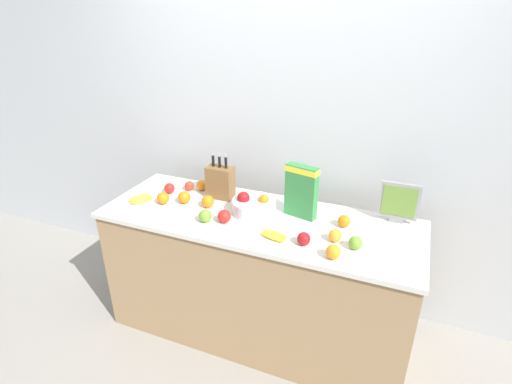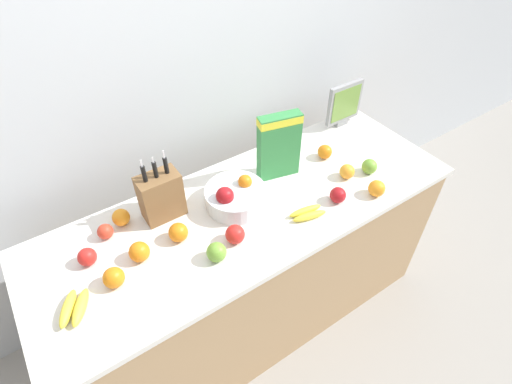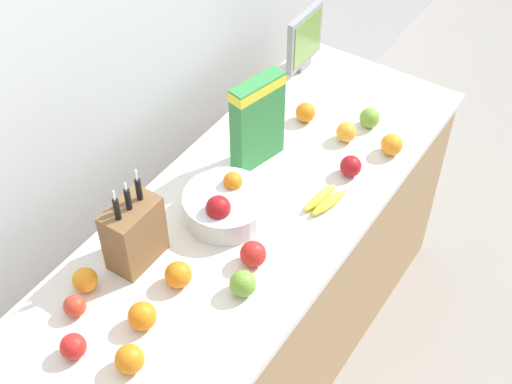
{
  "view_description": "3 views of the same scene",
  "coord_description": "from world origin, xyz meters",
  "px_view_note": "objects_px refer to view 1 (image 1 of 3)",
  "views": [
    {
      "loc": [
        0.8,
        -1.99,
        2.08
      ],
      "look_at": [
        -0.04,
        0.06,
        1.03
      ],
      "focal_mm": 28.0,
      "sensor_mm": 36.0,
      "label": 1
    },
    {
      "loc": [
        -0.69,
        -1.06,
        2.16
      ],
      "look_at": [
        -0.01,
        -0.06,
        1.03
      ],
      "focal_mm": 28.0,
      "sensor_mm": 36.0,
      "label": 2
    },
    {
      "loc": [
        -1.3,
        -0.9,
        2.57
      ],
      "look_at": [
        0.06,
        0.0,
        0.94
      ],
      "focal_mm": 50.0,
      "sensor_mm": 36.0,
      "label": 3
    }
  ],
  "objects_px": {
    "small_monitor": "(399,202)",
    "banana_bunch_right": "(274,235)",
    "apple_leftmost": "(224,216)",
    "apple_rightmost": "(304,239)",
    "orange_back_center": "(335,236)",
    "orange_near_bowl": "(202,185)",
    "orange_front_right": "(344,221)",
    "banana_bunch_left": "(141,199)",
    "orange_mid_right": "(163,198)",
    "apple_rear": "(189,186)",
    "orange_mid_left": "(333,252)",
    "fruit_bowl": "(254,206)",
    "apple_by_knife_block": "(169,188)",
    "orange_front_left": "(208,201)",
    "cereal_box": "(301,190)",
    "apple_middle": "(205,216)",
    "knife_block": "(220,182)",
    "apple_near_bananas": "(355,243)",
    "orange_front_center": "(184,198)"
  },
  "relations": [
    {
      "from": "apple_leftmost",
      "to": "apple_rightmost",
      "type": "bearing_deg",
      "value": -6.56
    },
    {
      "from": "banana_bunch_left",
      "to": "orange_mid_right",
      "type": "distance_m",
      "value": 0.16
    },
    {
      "from": "apple_rightmost",
      "to": "orange_front_right",
      "type": "height_order",
      "value": "same"
    },
    {
      "from": "knife_block",
      "to": "banana_bunch_left",
      "type": "distance_m",
      "value": 0.54
    },
    {
      "from": "orange_near_bowl",
      "to": "banana_bunch_left",
      "type": "bearing_deg",
      "value": -132.73
    },
    {
      "from": "apple_leftmost",
      "to": "apple_middle",
      "type": "relative_size",
      "value": 1.01
    },
    {
      "from": "banana_bunch_left",
      "to": "apple_rear",
      "type": "bearing_deg",
      "value": 53.14
    },
    {
      "from": "banana_bunch_left",
      "to": "orange_near_bowl",
      "type": "xyz_separation_m",
      "value": [
        0.29,
        0.31,
        0.02
      ]
    },
    {
      "from": "banana_bunch_right",
      "to": "apple_leftmost",
      "type": "height_order",
      "value": "apple_leftmost"
    },
    {
      "from": "banana_bunch_right",
      "to": "orange_front_center",
      "type": "height_order",
      "value": "orange_front_center"
    },
    {
      "from": "cereal_box",
      "to": "apple_middle",
      "type": "bearing_deg",
      "value": -137.63
    },
    {
      "from": "cereal_box",
      "to": "banana_bunch_right",
      "type": "distance_m",
      "value": 0.35
    },
    {
      "from": "banana_bunch_left",
      "to": "apple_by_knife_block",
      "type": "height_order",
      "value": "apple_by_knife_block"
    },
    {
      "from": "orange_front_right",
      "to": "orange_mid_left",
      "type": "xyz_separation_m",
      "value": [
        0.01,
        -0.34,
        0.0
      ]
    },
    {
      "from": "knife_block",
      "to": "orange_mid_right",
      "type": "distance_m",
      "value": 0.39
    },
    {
      "from": "apple_rightmost",
      "to": "orange_back_center",
      "type": "distance_m",
      "value": 0.18
    },
    {
      "from": "orange_back_center",
      "to": "orange_near_bowl",
      "type": "distance_m",
      "value": 1.05
    },
    {
      "from": "apple_rightmost",
      "to": "orange_near_bowl",
      "type": "bearing_deg",
      "value": 154.32
    },
    {
      "from": "small_monitor",
      "to": "apple_leftmost",
      "type": "distance_m",
      "value": 1.03
    },
    {
      "from": "apple_by_knife_block",
      "to": "apple_rear",
      "type": "distance_m",
      "value": 0.14
    },
    {
      "from": "fruit_bowl",
      "to": "apple_rightmost",
      "type": "xyz_separation_m",
      "value": [
        0.39,
        -0.24,
        -0.01
      ]
    },
    {
      "from": "banana_bunch_right",
      "to": "banana_bunch_left",
      "type": "bearing_deg",
      "value": 174.19
    },
    {
      "from": "cereal_box",
      "to": "apple_near_bananas",
      "type": "xyz_separation_m",
      "value": [
        0.38,
        -0.24,
        -0.14
      ]
    },
    {
      "from": "apple_near_bananas",
      "to": "orange_near_bowl",
      "type": "xyz_separation_m",
      "value": [
        -1.12,
        0.35,
        0.0
      ]
    },
    {
      "from": "apple_rightmost",
      "to": "banana_bunch_right",
      "type": "bearing_deg",
      "value": 179.31
    },
    {
      "from": "small_monitor",
      "to": "banana_bunch_right",
      "type": "distance_m",
      "value": 0.77
    },
    {
      "from": "apple_rightmost",
      "to": "orange_back_center",
      "type": "bearing_deg",
      "value": 33.25
    },
    {
      "from": "banana_bunch_right",
      "to": "apple_near_bananas",
      "type": "height_order",
      "value": "apple_near_bananas"
    },
    {
      "from": "apple_leftmost",
      "to": "orange_front_right",
      "type": "height_order",
      "value": "apple_leftmost"
    },
    {
      "from": "orange_front_center",
      "to": "orange_mid_left",
      "type": "xyz_separation_m",
      "value": [
        1.04,
        -0.25,
        -0.0
      ]
    },
    {
      "from": "small_monitor",
      "to": "banana_bunch_left",
      "type": "relative_size",
      "value": 1.48
    },
    {
      "from": "apple_by_knife_block",
      "to": "apple_rear",
      "type": "xyz_separation_m",
      "value": [
        0.1,
        0.09,
        -0.0
      ]
    },
    {
      "from": "banana_bunch_left",
      "to": "apple_rear",
      "type": "height_order",
      "value": "apple_rear"
    },
    {
      "from": "knife_block",
      "to": "orange_mid_right",
      "type": "xyz_separation_m",
      "value": [
        -0.3,
        -0.23,
        -0.07
      ]
    },
    {
      "from": "apple_near_bananas",
      "to": "orange_mid_right",
      "type": "bearing_deg",
      "value": 177.03
    },
    {
      "from": "banana_bunch_left",
      "to": "orange_front_right",
      "type": "height_order",
      "value": "orange_front_right"
    },
    {
      "from": "apple_near_bananas",
      "to": "fruit_bowl",
      "type": "bearing_deg",
      "value": 165.04
    },
    {
      "from": "small_monitor",
      "to": "orange_mid_left",
      "type": "xyz_separation_m",
      "value": [
        -0.27,
        -0.52,
        -0.1
      ]
    },
    {
      "from": "small_monitor",
      "to": "apple_rightmost",
      "type": "xyz_separation_m",
      "value": [
        -0.44,
        -0.45,
        -0.1
      ]
    },
    {
      "from": "apple_middle",
      "to": "banana_bunch_right",
      "type": "bearing_deg",
      "value": -2.54
    },
    {
      "from": "orange_near_bowl",
      "to": "orange_back_center",
      "type": "bearing_deg",
      "value": -17.31
    },
    {
      "from": "orange_mid_left",
      "to": "fruit_bowl",
      "type": "bearing_deg",
      "value": 151.49
    },
    {
      "from": "small_monitor",
      "to": "apple_middle",
      "type": "height_order",
      "value": "small_monitor"
    },
    {
      "from": "apple_rightmost",
      "to": "orange_mid_left",
      "type": "distance_m",
      "value": 0.19
    },
    {
      "from": "small_monitor",
      "to": "apple_leftmost",
      "type": "relative_size",
      "value": 3.14
    },
    {
      "from": "orange_front_right",
      "to": "apple_by_knife_block",
      "type": "bearing_deg",
      "value": 179.65
    },
    {
      "from": "apple_by_knife_block",
      "to": "orange_front_left",
      "type": "xyz_separation_m",
      "value": [
        0.35,
        -0.09,
        0.0
      ]
    },
    {
      "from": "cereal_box",
      "to": "orange_mid_left",
      "type": "height_order",
      "value": "cereal_box"
    },
    {
      "from": "small_monitor",
      "to": "orange_back_center",
      "type": "relative_size",
      "value": 3.49
    },
    {
      "from": "orange_near_bowl",
      "to": "apple_by_knife_block",
      "type": "bearing_deg",
      "value": -144.81
    }
  ]
}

